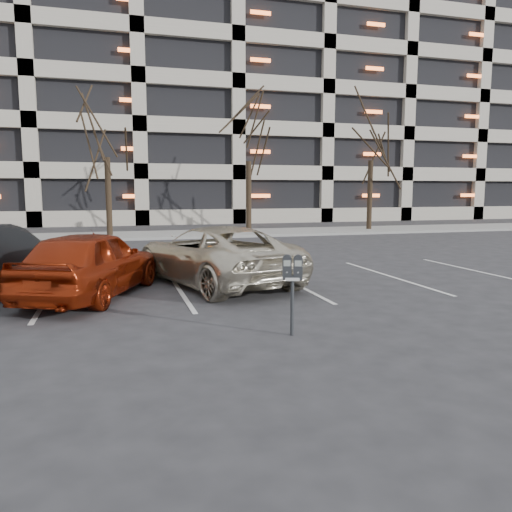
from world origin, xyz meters
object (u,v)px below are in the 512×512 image
object	(u,v)px
tree_b	(105,107)
suv_silver	(215,255)
parking_meter	(292,275)
car_red	(91,263)
tree_c	(249,116)
tree_d	(372,117)

from	to	relation	value
tree_b	suv_silver	distance (m)	14.68
tree_b	parking_meter	xyz separation A→B (m)	(2.84, -18.05, -5.20)
tree_b	car_red	bearing A→B (deg)	-91.18
tree_b	parking_meter	world-z (taller)	tree_b
tree_c	car_red	world-z (taller)	tree_c
tree_c	parking_meter	xyz separation A→B (m)	(-4.16, -18.05, -5.07)
parking_meter	suv_silver	bearing A→B (deg)	113.37
suv_silver	car_red	world-z (taller)	car_red
tree_d	car_red	bearing A→B (deg)	-135.23
suv_silver	car_red	size ratio (longest dim) A/B	1.30
parking_meter	tree_b	bearing A→B (deg)	118.64
tree_c	suv_silver	xyz separation A→B (m)	(-4.46, -13.39, -5.32)
suv_silver	car_red	distance (m)	2.94
car_red	suv_silver	bearing A→B (deg)	-141.19
car_red	tree_d	bearing A→B (deg)	-111.93
tree_b	tree_c	world-z (taller)	tree_b
tree_d	car_red	size ratio (longest dim) A/B	2.03
tree_d	suv_silver	bearing A→B (deg)	-130.55
tree_b	tree_c	xyz separation A→B (m)	(7.00, 0.00, -0.12)
tree_c	car_red	size ratio (longest dim) A/B	1.95
tree_c	tree_d	distance (m)	7.00
tree_d	car_red	distance (m)	20.88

